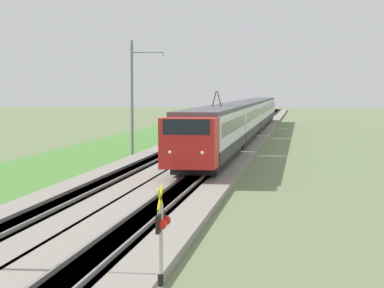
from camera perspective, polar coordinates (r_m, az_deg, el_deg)
ballast_main at (r=63.85m, az=-0.58°, el=-0.19°), size 240.00×4.40×0.30m
ballast_adjacent at (r=63.33m, az=3.21°, el=-0.23°), size 240.00×4.40×0.30m
track_main at (r=63.85m, az=-0.58°, el=-0.18°), size 240.00×1.57×0.45m
track_adjacent at (r=63.33m, az=3.21°, el=-0.22°), size 240.00×1.57×0.45m
grass_verge at (r=64.93m, az=-5.33°, el=-0.21°), size 240.00×9.06×0.12m
passenger_train at (r=76.98m, az=4.15°, el=2.13°), size 79.86×2.97×4.90m
crossing_signal_far at (r=14.87m, az=-2.36°, el=-7.89°), size 0.70×0.23×3.10m
catenary_mast_mid at (r=56.11m, az=-4.54°, el=3.62°), size 0.22×2.56×8.65m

